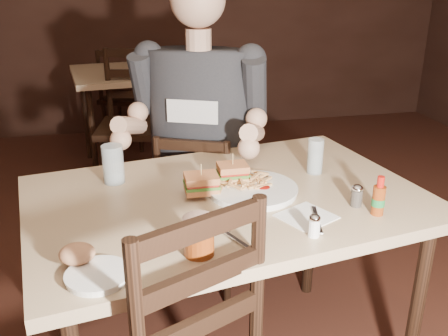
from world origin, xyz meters
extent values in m
cube|color=tan|center=(0.10, 0.19, 0.75)|extent=(1.44, 1.08, 0.04)
cylinder|color=black|center=(-0.52, 0.44, 0.36)|extent=(0.05, 0.05, 0.73)
cylinder|color=black|center=(0.72, -0.06, 0.36)|extent=(0.05, 0.05, 0.73)
cylinder|color=black|center=(0.60, 0.63, 0.36)|extent=(0.05, 0.05, 0.73)
cube|color=tan|center=(-0.15, 2.50, 0.75)|extent=(0.89, 0.89, 0.04)
cylinder|color=black|center=(-0.44, 2.14, 0.36)|extent=(0.04, 0.04, 0.73)
cylinder|color=black|center=(-0.51, 2.78, 0.36)|extent=(0.04, 0.04, 0.73)
cylinder|color=black|center=(0.20, 2.22, 0.36)|extent=(0.04, 0.04, 0.73)
cylinder|color=black|center=(0.13, 2.86, 0.36)|extent=(0.04, 0.04, 0.73)
cylinder|color=white|center=(0.18, 0.19, 0.78)|extent=(0.35, 0.35, 0.02)
ellipsoid|color=maroon|center=(0.22, 0.18, 0.79)|extent=(0.05, 0.05, 0.01)
cylinder|color=silver|center=(-0.28, 0.38, 0.84)|extent=(0.09, 0.09, 0.14)
cylinder|color=silver|center=(0.46, 0.31, 0.84)|extent=(0.07, 0.07, 0.13)
cube|color=white|center=(0.30, -0.02, 0.77)|extent=(0.20, 0.20, 0.00)
cube|color=silver|center=(0.04, -0.10, 0.78)|extent=(0.09, 0.18, 0.00)
cube|color=silver|center=(0.32, -0.06, 0.78)|extent=(0.06, 0.17, 0.01)
cylinder|color=white|center=(-0.32, -0.22, 0.78)|extent=(0.18, 0.18, 0.01)
ellipsoid|color=tan|center=(-0.37, -0.16, 0.81)|extent=(0.10, 0.09, 0.05)
camera|label=1|loc=(-0.24, -1.31, 1.49)|focal=40.00mm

